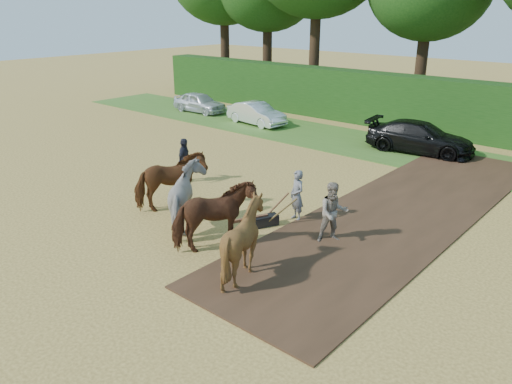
% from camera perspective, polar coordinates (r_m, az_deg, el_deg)
% --- Properties ---
extents(ground, '(120.00, 120.00, 0.00)m').
position_cam_1_polar(ground, '(13.24, -3.19, -9.45)').
color(ground, gold).
rests_on(ground, ground).
extents(earth_strip, '(4.50, 17.00, 0.05)m').
position_cam_1_polar(earth_strip, '(17.79, 16.32, -2.08)').
color(earth_strip, '#472D1C').
rests_on(earth_strip, ground).
extents(grass_verge, '(50.00, 5.00, 0.03)m').
position_cam_1_polar(grass_verge, '(24.49, 20.23, 3.60)').
color(grass_verge, '#38601E').
rests_on(grass_verge, ground).
extents(hedgerow, '(46.00, 1.60, 3.00)m').
position_cam_1_polar(hedgerow, '(28.33, 24.01, 8.36)').
color(hedgerow, '#14380F').
rests_on(hedgerow, ground).
extents(spectator_near, '(1.12, 1.14, 1.85)m').
position_cam_1_polar(spectator_near, '(14.78, 8.81, -2.35)').
color(spectator_near, tan).
rests_on(spectator_near, ground).
extents(spectator_far, '(0.86, 1.11, 1.76)m').
position_cam_1_polar(spectator_far, '(19.95, -8.19, 3.61)').
color(spectator_far, '#22232E').
rests_on(spectator_far, ground).
extents(plough_team, '(7.02, 5.30, 2.02)m').
position_cam_1_polar(plough_team, '(14.89, -5.92, -1.71)').
color(plough_team, '#5C2A17').
rests_on(plough_team, ground).
extents(parked_cars, '(35.93, 3.07, 1.47)m').
position_cam_1_polar(parked_cars, '(24.08, 22.70, 4.64)').
color(parked_cars, silver).
rests_on(parked_cars, ground).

